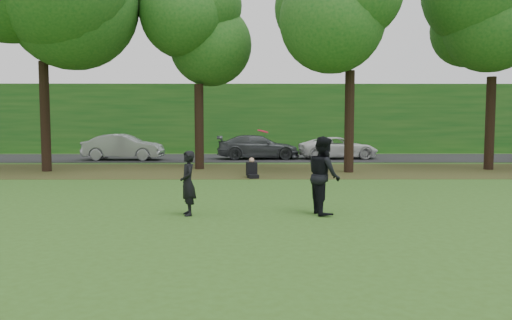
# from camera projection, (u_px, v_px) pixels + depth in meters

# --- Properties ---
(ground) EXTENTS (120.00, 120.00, 0.00)m
(ground) POSITION_uv_depth(u_px,v_px,m) (272.00, 232.00, 10.54)
(ground) COLOR #31531A
(ground) RESTS_ON ground
(leaf_litter) EXTENTS (60.00, 7.00, 0.01)m
(leaf_litter) POSITION_uv_depth(u_px,v_px,m) (261.00, 171.00, 23.50)
(leaf_litter) COLOR #50391C
(leaf_litter) RESTS_ON ground
(street) EXTENTS (70.00, 7.00, 0.02)m
(street) POSITION_uv_depth(u_px,v_px,m) (259.00, 158.00, 31.48)
(street) COLOR black
(street) RESTS_ON ground
(far_hedge) EXTENTS (70.00, 3.00, 5.00)m
(far_hedge) POSITION_uv_depth(u_px,v_px,m) (258.00, 119.00, 37.26)
(far_hedge) COLOR #175119
(far_hedge) RESTS_ON ground
(player_left) EXTENTS (0.54, 0.68, 1.61)m
(player_left) POSITION_uv_depth(u_px,v_px,m) (188.00, 183.00, 12.39)
(player_left) COLOR black
(player_left) RESTS_ON ground
(player_right) EXTENTS (0.91, 1.08, 1.97)m
(player_right) POSITION_uv_depth(u_px,v_px,m) (324.00, 175.00, 12.56)
(player_right) COLOR black
(player_right) RESTS_ON ground
(parked_cars) EXTENTS (41.44, 3.22, 1.54)m
(parked_cars) POSITION_uv_depth(u_px,v_px,m) (253.00, 148.00, 30.45)
(parked_cars) COLOR black
(parked_cars) RESTS_ON street
(frisbee) EXTENTS (0.32, 0.32, 0.10)m
(frisbee) POSITION_uv_depth(u_px,v_px,m) (263.00, 131.00, 12.05)
(frisbee) COLOR #EF1441
(frisbee) RESTS_ON ground
(seated_person) EXTENTS (0.55, 0.80, 0.83)m
(seated_person) POSITION_uv_depth(u_px,v_px,m) (252.00, 170.00, 20.62)
(seated_person) COLOR black
(seated_person) RESTS_ON ground
(tree_line) EXTENTS (55.30, 7.90, 12.31)m
(tree_line) POSITION_uv_depth(u_px,v_px,m) (254.00, 1.00, 22.82)
(tree_line) COLOR black
(tree_line) RESTS_ON ground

